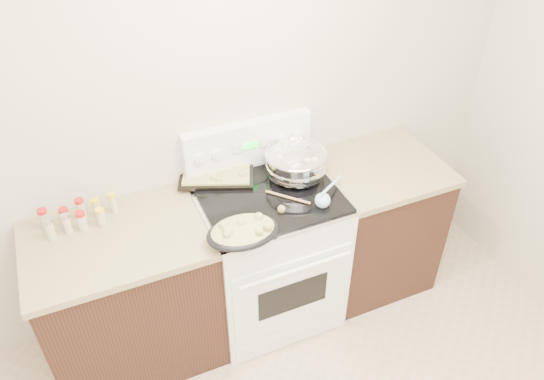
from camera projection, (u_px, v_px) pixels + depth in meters
room_shell at (364, 317)px, 1.29m from camera, size 4.10×3.60×2.75m
counter_left at (131, 297)px, 2.94m from camera, size 0.93×0.67×0.92m
counter_right at (372, 222)px, 3.43m from camera, size 0.73×0.67×0.92m
kitchen_range at (268, 252)px, 3.18m from camera, size 0.78×0.73×1.22m
mixing_bowl at (296, 164)px, 2.97m from camera, size 0.45×0.45×0.21m
roasting_pan at (243, 231)px, 2.58m from camera, size 0.38×0.27×0.11m
baking_sheet at (216, 173)px, 3.01m from camera, size 0.49×0.42×0.06m
wooden_spoon at (284, 205)px, 2.80m from camera, size 0.19×0.20×0.04m
blue_ladle at (324, 199)px, 2.80m from camera, size 0.24×0.20×0.10m
spice_jars at (77, 217)px, 2.69m from camera, size 0.39×0.14×0.13m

